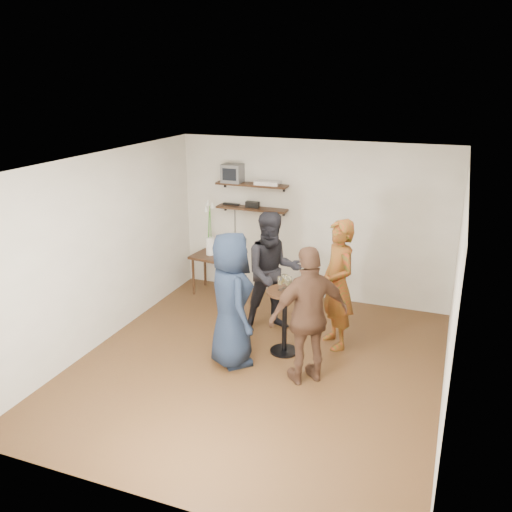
{
  "coord_description": "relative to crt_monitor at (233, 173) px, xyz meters",
  "views": [
    {
      "loc": [
        2.17,
        -5.75,
        3.54
      ],
      "look_at": [
        -0.17,
        0.4,
        1.34
      ],
      "focal_mm": 38.0,
      "sensor_mm": 36.0,
      "label": 1
    }
  ],
  "objects": [
    {
      "name": "radio",
      "position": [
        0.34,
        0.0,
        -0.5
      ],
      "size": [
        0.22,
        0.1,
        0.1
      ],
      "primitive_type": "cube",
      "color": "black",
      "rests_on": "shelf_lower"
    },
    {
      "name": "dvd_deck",
      "position": [
        0.61,
        0.0,
        -0.12
      ],
      "size": [
        0.4,
        0.24,
        0.06
      ],
      "primitive_type": "cube",
      "color": "silver",
      "rests_on": "shelf_upper"
    },
    {
      "name": "person_brown",
      "position": [
        2.02,
        -2.47,
        -1.16
      ],
      "size": [
        1.03,
        0.96,
        1.71
      ],
      "primitive_type": "imported",
      "rotation": [
        0.0,
        0.0,
        3.85
      ],
      "color": "#4B2F20",
      "rests_on": "room"
    },
    {
      "name": "crt_monitor",
      "position": [
        0.0,
        0.0,
        0.0
      ],
      "size": [
        0.32,
        0.3,
        0.3
      ],
      "primitive_type": "cube",
      "color": "#59595B",
      "rests_on": "shelf_upper"
    },
    {
      "name": "wine_glass_fr",
      "position": [
        1.6,
        -1.95,
        -0.98
      ],
      "size": [
        0.07,
        0.07,
        0.21
      ],
      "color": "silver",
      "rests_on": "drinks_table"
    },
    {
      "name": "side_table",
      "position": [
        -0.3,
        -0.3,
        -1.46
      ],
      "size": [
        0.62,
        0.62,
        0.67
      ],
      "rotation": [
        0.0,
        0.0,
        -0.12
      ],
      "color": "black",
      "rests_on": "room"
    },
    {
      "name": "wine_glass_br",
      "position": [
        1.56,
        -1.91,
        -0.98
      ],
      "size": [
        0.07,
        0.07,
        0.21
      ],
      "color": "silver",
      "rests_on": "drinks_table"
    },
    {
      "name": "wine_glass_fl",
      "position": [
        1.47,
        -1.93,
        -1.0
      ],
      "size": [
        0.06,
        0.06,
        0.19
      ],
      "color": "silver",
      "rests_on": "drinks_table"
    },
    {
      "name": "wine_glass_bl",
      "position": [
        1.5,
        -1.84,
        -1.0
      ],
      "size": [
        0.06,
        0.06,
        0.19
      ],
      "color": "silver",
      "rests_on": "drinks_table"
    },
    {
      "name": "shelf_lower",
      "position": [
        0.33,
        0.0,
        -0.57
      ],
      "size": [
        1.2,
        0.25,
        0.04
      ],
      "primitive_type": "cube",
      "color": "black",
      "rests_on": "room"
    },
    {
      "name": "drinks_table",
      "position": [
        1.54,
        -1.91,
        -1.44
      ],
      "size": [
        0.49,
        0.49,
        0.89
      ],
      "color": "black",
      "rests_on": "room"
    },
    {
      "name": "person_plaid",
      "position": [
        2.13,
        -1.46,
        -1.13
      ],
      "size": [
        0.73,
        0.78,
        1.78
      ],
      "primitive_type": "imported",
      "rotation": [
        0.0,
        0.0,
        -0.92
      ],
      "color": "red",
      "rests_on": "room"
    },
    {
      "name": "room",
      "position": [
        1.33,
        -2.38,
        -0.72
      ],
      "size": [
        4.58,
        5.08,
        2.68
      ],
      "color": "#442515",
      "rests_on": "ground"
    },
    {
      "name": "person_dark",
      "position": [
        1.15,
        -1.28,
        -1.14
      ],
      "size": [
        1.07,
        1.01,
        1.75
      ],
      "primitive_type": "imported",
      "rotation": [
        0.0,
        0.0,
        0.55
      ],
      "color": "black",
      "rests_on": "room"
    },
    {
      "name": "power_strip",
      "position": [
        -0.05,
        0.05,
        -0.54
      ],
      "size": [
        0.3,
        0.05,
        0.03
      ],
      "primitive_type": "cube",
      "color": "black",
      "rests_on": "shelf_lower"
    },
    {
      "name": "vase_lilies",
      "position": [
        -0.3,
        -0.3,
        -1.04
      ],
      "size": [
        0.19,
        0.2,
        0.98
      ],
      "rotation": [
        0.0,
        0.0,
        -0.12
      ],
      "color": "white",
      "rests_on": "side_table"
    },
    {
      "name": "person_navy",
      "position": [
        0.98,
        -2.4,
        -1.14
      ],
      "size": [
        0.98,
        1.01,
        1.75
      ],
      "primitive_type": "imported",
      "rotation": [
        0.0,
        0.0,
        2.29
      ],
      "color": "#151E31",
      "rests_on": "room"
    },
    {
      "name": "shelf_upper",
      "position": [
        0.33,
        0.0,
        -0.17
      ],
      "size": [
        1.2,
        0.25,
        0.04
      ],
      "primitive_type": "cube",
      "color": "black",
      "rests_on": "room"
    }
  ]
}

